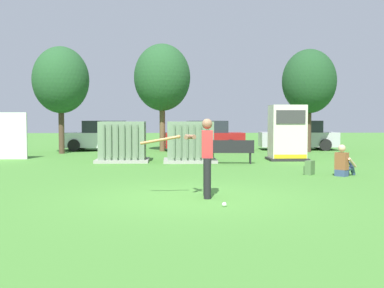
% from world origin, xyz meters
% --- Properties ---
extents(ground_plane, '(96.00, 96.00, 0.00)m').
position_xyz_m(ground_plane, '(0.00, 0.00, 0.00)').
color(ground_plane, '#478433').
extents(transformer_west, '(2.10, 1.70, 1.62)m').
position_xyz_m(transformer_west, '(-2.43, 9.00, 0.79)').
color(transformer_west, '#9E9B93').
rests_on(transformer_west, ground).
extents(transformer_mid_west, '(2.10, 1.70, 1.62)m').
position_xyz_m(transformer_mid_west, '(0.27, 8.79, 0.79)').
color(transformer_mid_west, '#9E9B93').
rests_on(transformer_mid_west, ground).
extents(generator_enclosure, '(1.60, 1.40, 2.30)m').
position_xyz_m(generator_enclosure, '(4.35, 9.49, 1.14)').
color(generator_enclosure, '#262626').
rests_on(generator_enclosure, ground).
extents(park_bench, '(1.83, 0.55, 0.92)m').
position_xyz_m(park_bench, '(1.79, 7.92, 0.54)').
color(park_bench, black).
rests_on(park_bench, ground).
extents(batter, '(1.61, 0.72, 1.74)m').
position_xyz_m(batter, '(0.26, 0.03, 0.98)').
color(batter, black).
rests_on(batter, ground).
extents(sports_ball, '(0.09, 0.09, 0.09)m').
position_xyz_m(sports_ball, '(0.57, -1.16, 0.04)').
color(sports_ball, white).
rests_on(sports_ball, ground).
extents(seated_spectator, '(0.76, 0.72, 0.96)m').
position_xyz_m(seated_spectator, '(4.73, 3.84, 0.38)').
color(seated_spectator, '#384C75').
rests_on(seated_spectator, ground).
extents(backpack, '(0.37, 0.37, 0.44)m').
position_xyz_m(backpack, '(3.79, 4.19, 0.21)').
color(backpack, '#4C723F').
rests_on(backpack, ground).
extents(tree_left, '(2.76, 2.76, 5.28)m').
position_xyz_m(tree_left, '(-5.92, 13.77, 3.62)').
color(tree_left, '#4C3828').
rests_on(tree_left, ground).
extents(tree_center_left, '(2.96, 2.96, 5.67)m').
position_xyz_m(tree_center_left, '(-0.96, 15.26, 3.89)').
color(tree_center_left, brown).
rests_on(tree_center_left, ground).
extents(tree_center_right, '(2.78, 2.78, 5.31)m').
position_xyz_m(tree_center_right, '(6.63, 14.39, 3.64)').
color(tree_center_right, '#4C3828').
rests_on(tree_center_right, ground).
extents(parked_car_leftmost, '(4.32, 2.17, 1.62)m').
position_xyz_m(parked_car_leftmost, '(-4.22, 16.05, 0.75)').
color(parked_car_leftmost, silver).
rests_on(parked_car_leftmost, ground).
extents(parked_car_left_of_center, '(4.27, 2.05, 1.62)m').
position_xyz_m(parked_car_left_of_center, '(1.33, 15.67, 0.75)').
color(parked_car_left_of_center, maroon).
rests_on(parked_car_left_of_center, ground).
extents(parked_car_right_of_center, '(4.28, 2.08, 1.62)m').
position_xyz_m(parked_car_right_of_center, '(6.59, 16.17, 0.75)').
color(parked_car_right_of_center, '#B2B2B7').
rests_on(parked_car_right_of_center, ground).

